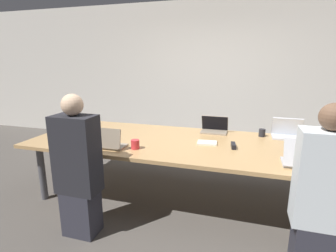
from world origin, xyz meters
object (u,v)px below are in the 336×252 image
object	(u,v)px
person_near_right	(322,198)
cup_near_left	(135,144)
person_near_left	(78,170)
stapler	(233,146)
laptop_near_right	(302,159)
laptop_far_right	(287,132)
laptop_near_left	(108,142)
cup_far_right	(262,133)
laptop_far_center	(214,128)

from	to	relation	value
person_near_right	cup_near_left	distance (m)	1.77
person_near_left	stapler	distance (m)	1.63
laptop_near_right	person_near_right	xyz separation A→B (m)	(0.07, -0.44, -0.14)
laptop_near_right	person_near_left	bearing A→B (deg)	14.36
person_near_left	stapler	world-z (taller)	person_near_left
stapler	laptop_far_right	bearing A→B (deg)	36.47
laptop_near_right	laptop_near_left	distance (m)	1.93
cup_far_right	laptop_far_center	xyz separation A→B (m)	(-0.60, 0.03, 0.02)
laptop_near_left	laptop_far_right	bearing A→B (deg)	-152.29
laptop_near_right	stapler	world-z (taller)	laptop_near_right
person_near_left	laptop_far_right	distance (m)	2.47
laptop_far_center	cup_near_left	bearing A→B (deg)	-128.29
laptop_far_center	laptop_near_left	bearing A→B (deg)	-135.83
laptop_far_center	person_near_right	bearing A→B (deg)	-54.94
cup_far_right	laptop_far_right	bearing A→B (deg)	8.14
cup_near_left	laptop_near_left	bearing A→B (deg)	-167.41
person_near_right	person_near_left	xyz separation A→B (m)	(-2.06, -0.07, -0.00)
laptop_near_right	cup_near_left	bearing A→B (deg)	-0.66
laptop_near_left	cup_far_right	distance (m)	1.89
laptop_far_right	laptop_far_center	bearing A→B (deg)	-179.21
laptop_near_left	person_near_right	bearing A→B (deg)	168.88
laptop_near_left	stapler	distance (m)	1.37
person_near_right	laptop_far_right	distance (m)	1.41
laptop_near_right	laptop_near_left	xyz separation A→B (m)	(-1.93, -0.05, -0.00)
person_near_right	person_near_left	bearing A→B (deg)	1.99
laptop_near_right	cup_near_left	size ratio (longest dim) A/B	3.36
cup_near_left	stapler	bearing A→B (deg)	18.50
person_near_left	cup_far_right	bearing A→B (deg)	-139.81
person_near_right	laptop_near_left	xyz separation A→B (m)	(-2.00, 0.39, 0.14)
laptop_near_left	person_near_left	distance (m)	0.49
laptop_near_right	cup_near_left	distance (m)	1.64
laptop_near_right	person_near_left	world-z (taller)	person_near_left
cup_far_right	laptop_far_center	world-z (taller)	laptop_far_center
laptop_far_right	person_near_right	bearing A→B (deg)	-86.73
laptop_far_center	stapler	world-z (taller)	laptop_far_center
laptop_near_right	laptop_far_center	world-z (taller)	laptop_near_right
laptop_far_center	stapler	xyz separation A→B (m)	(0.28, -0.59, -0.04)
laptop_near_right	laptop_far_center	size ratio (longest dim) A/B	0.97
person_near_right	stapler	size ratio (longest dim) A/B	8.97
laptop_near_left	stapler	bearing A→B (deg)	-162.78
person_near_right	laptop_near_left	size ratio (longest dim) A/B	4.04
person_near_left	stapler	size ratio (longest dim) A/B	8.96
person_near_left	laptop_far_right	bearing A→B (deg)	-143.45
cup_near_left	cup_far_right	size ratio (longest dim) A/B	1.03
laptop_near_right	laptop_near_left	bearing A→B (deg)	1.36
cup_far_right	stapler	bearing A→B (deg)	-119.67
laptop_far_center	stapler	size ratio (longest dim) A/B	2.24
laptop_near_left	laptop_near_right	bearing A→B (deg)	-178.64
laptop_far_right	stapler	size ratio (longest dim) A/B	2.31
laptop_near_right	cup_far_right	bearing A→B (deg)	-71.84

